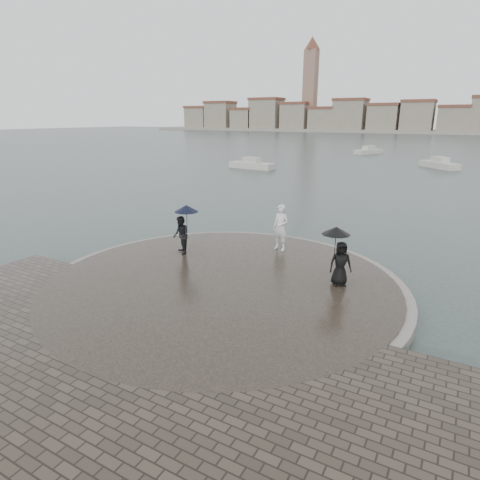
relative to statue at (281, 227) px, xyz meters
The scene contains 8 objects.
ground 7.66m from the statue, 93.11° to the right, with size 400.00×400.00×0.00m, color #2B3835.
kerb_ring 4.22m from the statue, 95.79° to the right, with size 12.50×12.50×0.32m, color gray.
quay_tip 4.21m from the statue, 95.79° to the right, with size 11.90×11.90×0.36m, color #2D261E.
statue is the anchor object (origin of this frame).
visitor_left 4.06m from the statue, 143.39° to the right, with size 1.22×1.06×2.04m.
visitor_right 3.98m from the statue, 37.37° to the right, with size 1.17×0.97×1.95m.
far_skyline 153.39m from the statue, 92.50° to the left, with size 260.00×20.00×37.00m.
boats 40.35m from the statue, 99.59° to the left, with size 24.27×30.87×1.50m.
Camera 1 is at (6.84, -7.35, 5.72)m, focal length 30.00 mm.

